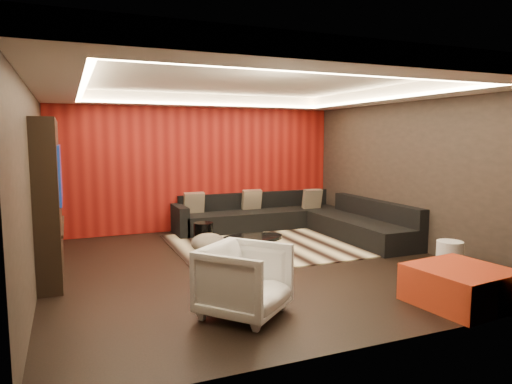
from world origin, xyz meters
name	(u,v)px	position (x,y,z in m)	size (l,w,h in m)	color
floor	(253,265)	(0.00, 0.00, -0.01)	(6.00, 6.00, 0.02)	black
ceiling	(253,79)	(0.00, 0.00, 2.81)	(6.00, 6.00, 0.02)	silver
wall_back	(199,164)	(0.00, 3.01, 1.40)	(6.00, 0.02, 2.80)	black
wall_left	(32,182)	(-3.01, 0.00, 1.40)	(0.02, 6.00, 2.80)	black
wall_right	(411,169)	(3.01, 0.00, 1.40)	(0.02, 6.00, 2.80)	black
red_feature_wall	(200,164)	(0.00, 2.97, 1.40)	(5.98, 0.05, 2.78)	#6B0C0A
soffit_back	(203,101)	(0.00, 2.70, 2.69)	(6.00, 0.60, 0.22)	silver
soffit_front	(362,58)	(0.00, -2.70, 2.69)	(6.00, 0.60, 0.22)	silver
soffit_left	(53,78)	(-2.70, 0.00, 2.69)	(0.60, 4.80, 0.22)	silver
soffit_right	(400,94)	(2.70, 0.00, 2.69)	(0.60, 4.80, 0.22)	silver
cove_back	(207,104)	(0.00, 2.36, 2.60)	(4.80, 0.08, 0.04)	#FFD899
cove_front	(341,72)	(0.00, -2.36, 2.60)	(4.80, 0.08, 0.04)	#FFD899
cove_left	(82,87)	(-2.36, 0.00, 2.60)	(0.08, 4.80, 0.04)	#FFD899
cove_right	(383,99)	(2.36, 0.00, 2.60)	(0.08, 4.80, 0.04)	#FFD899
tv_surround	(48,199)	(-2.85, 0.60, 1.10)	(0.30, 2.00, 2.20)	black
tv_screen	(60,173)	(-2.69, 0.60, 1.45)	(0.04, 1.30, 0.80)	black
tv_shelf	(62,226)	(-2.69, 0.60, 0.70)	(0.04, 1.60, 0.04)	black
rug	(283,243)	(1.05, 1.08, 0.01)	(4.00, 3.00, 0.02)	beige
coffee_table	(252,242)	(0.37, 0.95, 0.12)	(1.15, 1.15, 0.19)	black
drum_stool	(204,234)	(-0.37, 1.46, 0.22)	(0.35, 0.35, 0.41)	black
striped_pouf	(208,243)	(-0.44, 0.92, 0.18)	(0.59, 0.59, 0.32)	#BDAB92
white_side_table	(449,257)	(2.48, -1.48, 0.23)	(0.37, 0.37, 0.46)	white
orange_ottoman	(460,286)	(1.60, -2.50, 0.22)	(1.00, 1.00, 0.44)	#AC2616
armchair	(244,280)	(-0.85, -1.83, 0.39)	(0.84, 0.86, 0.79)	silver
sectional_sofa	(297,220)	(1.73, 1.86, 0.26)	(3.65, 3.50, 0.75)	black
throw_pillows	(254,200)	(1.07, 2.58, 0.62)	(2.97, 0.62, 0.44)	#C0AB8D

